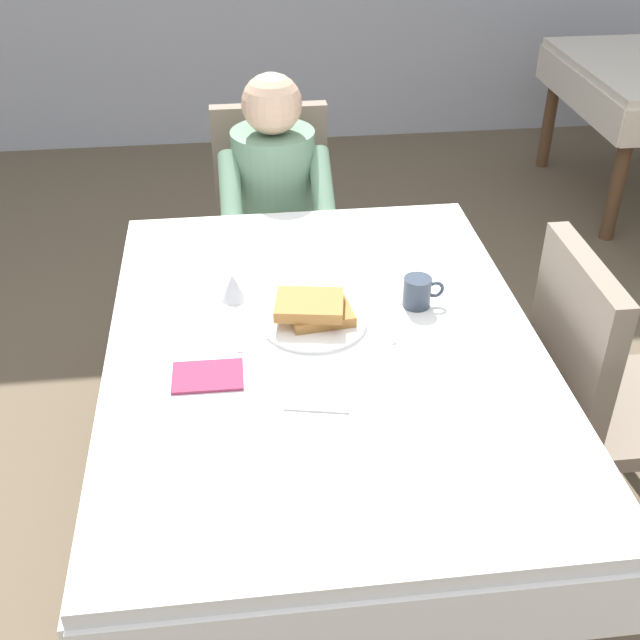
{
  "coord_description": "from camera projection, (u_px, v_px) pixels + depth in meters",
  "views": [
    {
      "loc": [
        -0.21,
        -1.64,
        1.92
      ],
      "look_at": [
        -0.01,
        0.03,
        0.79
      ],
      "focal_mm": 44.67,
      "sensor_mm": 36.0,
      "label": 1
    }
  ],
  "objects": [
    {
      "name": "cup_coffee",
      "position": [
        418.0,
        292.0,
        2.15
      ],
      "size": [
        0.11,
        0.08,
        0.08
      ],
      "color": "#333D4C",
      "rests_on": "dining_table_main"
    },
    {
      "name": "chair_right_side",
      "position": [
        597.0,
        384.0,
        2.23
      ],
      "size": [
        0.45,
        0.44,
        0.93
      ],
      "rotation": [
        0.0,
        0.0,
        -1.57
      ],
      "color": "#7A6B5B",
      "rests_on": "ground"
    },
    {
      "name": "knife_right_of_plate",
      "position": [
        386.0,
        322.0,
        2.1
      ],
      "size": [
        0.02,
        0.2,
        0.0
      ],
      "primitive_type": "cube",
      "rotation": [
        0.0,
        0.0,
        1.6
      ],
      "color": "silver",
      "rests_on": "dining_table_main"
    },
    {
      "name": "syrup_pitcher",
      "position": [
        233.0,
        287.0,
        2.18
      ],
      "size": [
        0.08,
        0.08,
        0.07
      ],
      "color": "silver",
      "rests_on": "dining_table_main"
    },
    {
      "name": "spoon_near_edge",
      "position": [
        316.0,
        410.0,
        1.81
      ],
      "size": [
        0.15,
        0.04,
        0.0
      ],
      "primitive_type": "cube",
      "rotation": [
        0.0,
        0.0,
        -0.21
      ],
      "color": "silver",
      "rests_on": "dining_table_main"
    },
    {
      "name": "breakfast_stack",
      "position": [
        314.0,
        309.0,
        2.07
      ],
      "size": [
        0.21,
        0.16,
        0.06
      ],
      "color": "#A36B33",
      "rests_on": "plate_breakfast"
    },
    {
      "name": "plate_breakfast",
      "position": [
        314.0,
        321.0,
        2.1
      ],
      "size": [
        0.28,
        0.28,
        0.02
      ],
      "primitive_type": "cylinder",
      "color": "white",
      "rests_on": "dining_table_main"
    },
    {
      "name": "diner_person",
      "position": [
        275.0,
        198.0,
        2.9
      ],
      "size": [
        0.4,
        0.43,
        1.12
      ],
      "rotation": [
        0.0,
        0.0,
        3.14
      ],
      "color": "gray",
      "rests_on": "ground"
    },
    {
      "name": "ground_plane",
      "position": [
        324.0,
        537.0,
        2.45
      ],
      "size": [
        14.0,
        14.0,
        0.0
      ],
      "primitive_type": "plane",
      "color": "brown"
    },
    {
      "name": "dining_table_main",
      "position": [
        325.0,
        369.0,
        2.08
      ],
      "size": [
        1.12,
        1.52,
        0.74
      ],
      "color": "white",
      "rests_on": "ground"
    },
    {
      "name": "chair_diner",
      "position": [
        273.0,
        214.0,
        3.11
      ],
      "size": [
        0.44,
        0.45,
        0.93
      ],
      "rotation": [
        0.0,
        0.0,
        3.14
      ],
      "color": "#7A6B5B",
      "rests_on": "ground"
    },
    {
      "name": "fork_left_of_plate",
      "position": [
        242.0,
        331.0,
        2.07
      ],
      "size": [
        0.03,
        0.18,
        0.0
      ],
      "primitive_type": "cube",
      "rotation": [
        0.0,
        0.0,
        1.49
      ],
      "color": "silver",
      "rests_on": "dining_table_main"
    },
    {
      "name": "napkin_folded",
      "position": [
        208.0,
        376.0,
        1.91
      ],
      "size": [
        0.17,
        0.12,
        0.01
      ],
      "primitive_type": "cube",
      "rotation": [
        0.0,
        0.0,
        -0.02
      ],
      "color": "#8C2D4C",
      "rests_on": "dining_table_main"
    }
  ]
}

